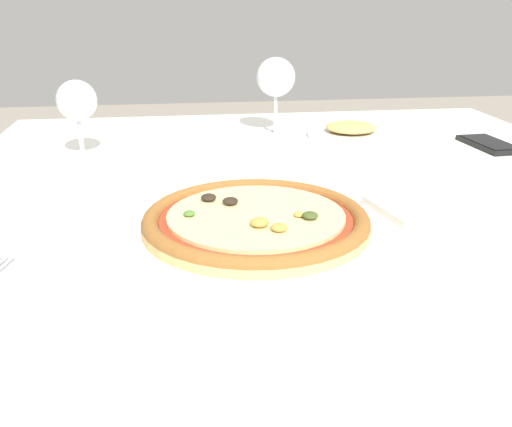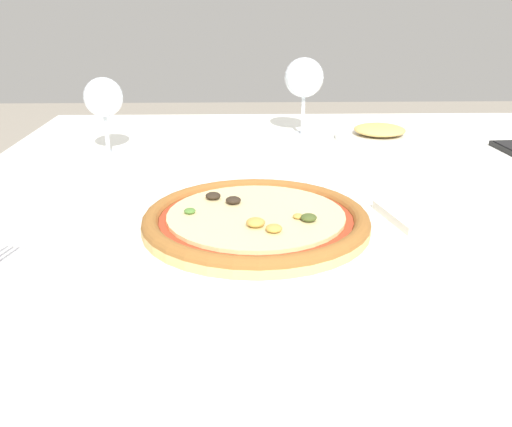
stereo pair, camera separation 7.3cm
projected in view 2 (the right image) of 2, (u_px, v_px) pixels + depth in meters
The scene contains 6 objects.
dining_table at pixel (314, 230), 0.98m from camera, with size 1.20×1.17×0.75m.
pizza_plate at pixel (256, 223), 0.74m from camera, with size 0.33×0.33×0.04m.
wine_glass_far_left at pixel (104, 100), 1.07m from camera, with size 0.07×0.07×0.15m.
wine_glass_far_right at pixel (304, 80), 1.22m from camera, with size 0.08×0.08×0.17m.
side_plate at pixel (379, 134), 1.23m from camera, with size 0.19×0.19×0.03m.
napkin_folded at pixel (438, 213), 0.80m from camera, with size 0.17×0.14×0.01m.
Camera 2 is at (-0.12, -0.90, 1.05)m, focal length 40.00 mm.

